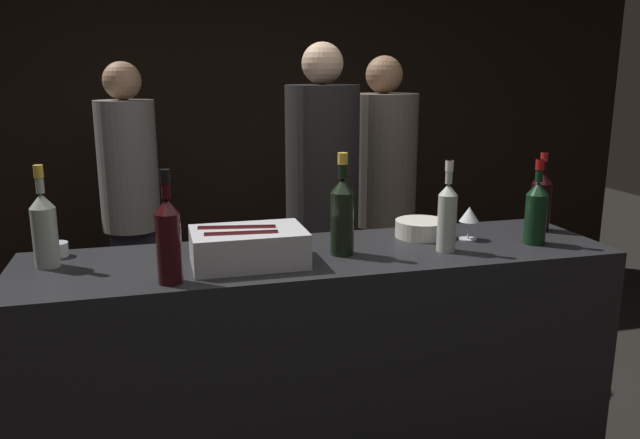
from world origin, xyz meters
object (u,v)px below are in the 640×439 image
Objects in this scene: white_wine_bottle at (447,215)px; person_blond_tee at (322,202)px; wine_glass at (469,216)px; red_wine_bottle_burgundy at (536,210)px; red_wine_bottle_tall at (541,199)px; red_wine_bottle_black_foil at (169,238)px; ice_bin_with_bottles at (247,245)px; rose_wine_bottle at (44,227)px; bowl_white at (421,228)px; person_in_hoodie at (382,195)px; champagne_bottle at (342,213)px; candle_votive at (57,249)px; person_grey_polo at (130,198)px.

person_blond_tee is at bearing 100.28° from white_wine_bottle.
red_wine_bottle_burgundy is at bearing -29.18° from wine_glass.
red_wine_bottle_tall is 0.90× the size of red_wine_bottle_black_foil.
red_wine_bottle_tall is (1.26, 0.16, 0.07)m from ice_bin_with_bottles.
red_wine_bottle_black_foil is (0.40, -0.28, 0.01)m from rose_wine_bottle.
person_blond_tee reaches higher than rose_wine_bottle.
bowl_white is 1.15m from person_in_hoodie.
rose_wine_bottle is 0.19× the size of person_blond_tee.
person_in_hoodie reaches higher than champagne_bottle.
red_wine_bottle_burgundy is at bearing -28.60° from bowl_white.
ice_bin_with_bottles is at bearing -22.50° from candle_votive.
person_grey_polo is at bearing 105.25° from ice_bin_with_bottles.
champagne_bottle is 1.03× the size of red_wine_bottle_black_foil.
red_wine_bottle_black_foil is at bearing -168.60° from wine_glass.
ice_bin_with_bottles is 0.91m from wine_glass.
red_wine_bottle_burgundy reaches higher than ice_bin_with_bottles.
red_wine_bottle_tall reaches higher than bowl_white.
wine_glass is at bearing 6.20° from ice_bin_with_bottles.
champagne_bottle is at bearing 171.41° from white_wine_bottle.
red_wine_bottle_tall is 0.88× the size of champagne_bottle.
red_wine_bottle_black_foil reaches higher than bowl_white.
white_wine_bottle is (1.00, 0.11, -0.01)m from red_wine_bottle_black_foil.
person_in_hoodie is at bearing -163.99° from person_grey_polo.
person_blond_tee reaches higher than person_in_hoodie.
ice_bin_with_bottles is 0.37m from champagne_bottle.
white_wine_bottle is at bearing -160.18° from red_wine_bottle_tall.
red_wine_bottle_black_foil is at bearing -173.93° from white_wine_bottle.
person_grey_polo is (0.23, 1.46, -0.19)m from rose_wine_bottle.
bowl_white is at bearing -164.19° from person_in_hoodie.
red_wine_bottle_tall is at bearing 8.13° from champagne_bottle.
person_blond_tee is (0.81, 1.16, -0.16)m from red_wine_bottle_black_foil.
person_blond_tee is (-0.44, -0.28, 0.04)m from person_in_hoodie.
candle_votive is (-1.39, 0.08, -0.01)m from bowl_white.
red_wine_bottle_tall is (0.36, 0.06, 0.04)m from wine_glass.
ice_bin_with_bottles is 0.31m from red_wine_bottle_black_foil.
person_grey_polo is (-0.44, 1.60, -0.12)m from ice_bin_with_bottles.
person_blond_tee is at bearing 61.72° from ice_bin_with_bottles.
wine_glass is 1.71× the size of candle_votive.
red_wine_bottle_tall is at bearing 51.84° from red_wine_bottle_burgundy.
white_wine_bottle is 0.18× the size of person_blond_tee.
red_wine_bottle_burgundy is at bearing -128.16° from red_wine_bottle_tall.
red_wine_bottle_tall is at bearing -11.67° from person_blond_tee.
champagne_bottle reaches higher than rose_wine_bottle.
candle_votive is (-0.65, 0.27, -0.04)m from ice_bin_with_bottles.
wine_glass is at bearing 150.82° from red_wine_bottle_burgundy.
person_blond_tee reaches higher than red_wine_bottle_burgundy.
red_wine_bottle_burgundy reaches higher than bowl_white.
red_wine_bottle_black_foil reaches higher than candle_votive.
person_in_hoodie is at bearing 95.74° from red_wine_bottle_burgundy.
candle_votive is at bearing 150.72° from person_in_hoodie.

